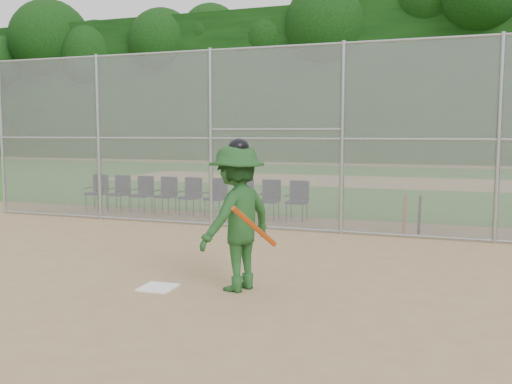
% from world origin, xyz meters
% --- Properties ---
extents(ground, '(100.00, 100.00, 0.00)m').
position_xyz_m(ground, '(0.00, 0.00, 0.00)').
color(ground, tan).
rests_on(ground, ground).
extents(grass_strip, '(100.00, 100.00, 0.00)m').
position_xyz_m(grass_strip, '(0.00, 18.00, 0.01)').
color(grass_strip, '#27671E').
rests_on(grass_strip, ground).
extents(dirt_patch_far, '(24.00, 24.00, 0.00)m').
position_xyz_m(dirt_patch_far, '(0.00, 18.00, 0.01)').
color(dirt_patch_far, tan).
rests_on(dirt_patch_far, ground).
extents(backstop_fence, '(16.09, 0.09, 4.00)m').
position_xyz_m(backstop_fence, '(0.00, 5.00, 2.07)').
color(backstop_fence, gray).
rests_on(backstop_fence, ground).
extents(treeline, '(81.00, 60.00, 11.00)m').
position_xyz_m(treeline, '(0.00, 20.00, 5.50)').
color(treeline, black).
rests_on(treeline, ground).
extents(home_plate, '(0.48, 0.48, 0.02)m').
position_xyz_m(home_plate, '(-0.51, -0.04, 0.01)').
color(home_plate, white).
rests_on(home_plate, ground).
extents(batter_at_plate, '(1.18, 1.45, 2.06)m').
position_xyz_m(batter_at_plate, '(0.54, 0.28, 1.00)').
color(batter_at_plate, '#1E4B1F').
rests_on(batter_at_plate, ground).
extents(spare_bats, '(0.36, 0.35, 0.83)m').
position_xyz_m(spare_bats, '(2.41, 5.36, 0.41)').
color(spare_bats, '#D84C14').
rests_on(spare_bats, ground).
extents(chair_0, '(0.54, 0.52, 0.96)m').
position_xyz_m(chair_0, '(-6.14, 6.42, 0.48)').
color(chair_0, black).
rests_on(chair_0, ground).
extents(chair_1, '(0.54, 0.52, 0.96)m').
position_xyz_m(chair_1, '(-5.42, 6.42, 0.48)').
color(chair_1, black).
rests_on(chair_1, ground).
extents(chair_2, '(0.54, 0.52, 0.96)m').
position_xyz_m(chair_2, '(-4.70, 6.42, 0.48)').
color(chair_2, black).
rests_on(chair_2, ground).
extents(chair_3, '(0.54, 0.52, 0.96)m').
position_xyz_m(chair_3, '(-3.98, 6.42, 0.48)').
color(chair_3, black).
rests_on(chair_3, ground).
extents(chair_4, '(0.54, 0.52, 0.96)m').
position_xyz_m(chair_4, '(-3.26, 6.42, 0.48)').
color(chair_4, black).
rests_on(chair_4, ground).
extents(chair_5, '(0.54, 0.52, 0.96)m').
position_xyz_m(chair_5, '(-2.54, 6.42, 0.48)').
color(chair_5, black).
rests_on(chair_5, ground).
extents(chair_6, '(0.54, 0.52, 0.96)m').
position_xyz_m(chair_6, '(-1.82, 6.42, 0.48)').
color(chair_6, black).
rests_on(chair_6, ground).
extents(chair_7, '(0.54, 0.52, 0.96)m').
position_xyz_m(chair_7, '(-1.10, 6.42, 0.48)').
color(chair_7, black).
rests_on(chair_7, ground).
extents(chair_8, '(0.54, 0.52, 0.96)m').
position_xyz_m(chair_8, '(-0.38, 6.42, 0.48)').
color(chair_8, black).
rests_on(chair_8, ground).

